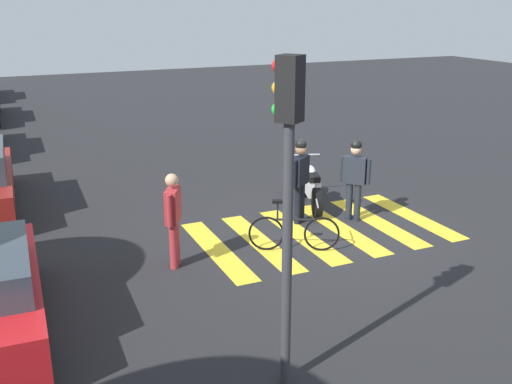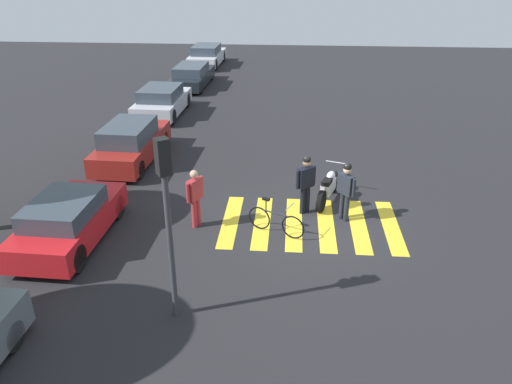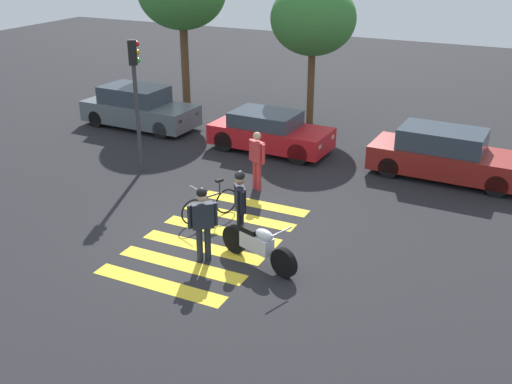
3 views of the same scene
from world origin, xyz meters
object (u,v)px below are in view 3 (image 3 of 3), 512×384
object	(u,v)px
police_motorcycle	(258,245)
leaning_bicycle	(210,205)
officer_by_motorcycle	(240,202)
car_red_convertible	(270,132)
car_grey_coupe	(139,108)
pedestrian_bystander	(257,157)
officer_on_foot	(203,219)
car_maroon_wagon	(446,155)
traffic_light_pole	(136,85)

from	to	relation	value
police_motorcycle	leaning_bicycle	world-z (taller)	police_motorcycle
police_motorcycle	officer_by_motorcycle	size ratio (longest dim) A/B	1.16
officer_by_motorcycle	car_red_convertible	size ratio (longest dim) A/B	0.45
leaning_bicycle	car_grey_coupe	distance (m)	8.45
pedestrian_bystander	car_grey_coupe	bearing A→B (deg)	152.04
officer_on_foot	car_maroon_wagon	size ratio (longest dim) A/B	0.39
car_red_convertible	traffic_light_pole	distance (m)	4.78
police_motorcycle	officer_on_foot	distance (m)	1.32
car_grey_coupe	traffic_light_pole	bearing A→B (deg)	-53.34
pedestrian_bystander	car_grey_coupe	distance (m)	7.37
police_motorcycle	car_red_convertible	size ratio (longest dim) A/B	0.52
officer_on_foot	pedestrian_bystander	world-z (taller)	officer_on_foot
officer_by_motorcycle	traffic_light_pole	distance (m)	5.76
officer_on_foot	traffic_light_pole	distance (m)	6.12
officer_on_foot	car_maroon_wagon	distance (m)	8.30
police_motorcycle	car_maroon_wagon	world-z (taller)	car_maroon_wagon
officer_on_foot	officer_by_motorcycle	bearing A→B (deg)	73.01
officer_on_foot	car_grey_coupe	distance (m)	10.44
pedestrian_bystander	car_maroon_wagon	world-z (taller)	pedestrian_bystander
leaning_bicycle	traffic_light_pole	bearing A→B (deg)	150.74
officer_by_motorcycle	pedestrian_bystander	bearing A→B (deg)	108.77
officer_on_foot	traffic_light_pole	bearing A→B (deg)	138.91
pedestrian_bystander	car_maroon_wagon	distance (m)	5.60
leaning_bicycle	car_red_convertible	bearing A→B (deg)	98.67
police_motorcycle	car_red_convertible	world-z (taller)	car_red_convertible
pedestrian_bystander	car_red_convertible	size ratio (longest dim) A/B	0.42
traffic_light_pole	officer_by_motorcycle	bearing A→B (deg)	-30.09
car_red_convertible	police_motorcycle	bearing A→B (deg)	-67.22
leaning_bicycle	car_red_convertible	world-z (taller)	car_red_convertible
leaning_bicycle	traffic_light_pole	size ratio (longest dim) A/B	0.39
police_motorcycle	car_maroon_wagon	xyz separation A→B (m)	(2.75, 6.94, 0.23)
officer_on_foot	car_red_convertible	size ratio (longest dim) A/B	0.44
leaning_bicycle	officer_by_motorcycle	xyz separation A→B (m)	(1.27, -0.80, 0.67)
officer_by_motorcycle	pedestrian_bystander	xyz separation A→B (m)	(-1.02, 3.01, -0.08)
officer_on_foot	traffic_light_pole	xyz separation A→B (m)	(-4.44, 3.87, 1.65)
car_grey_coupe	car_red_convertible	xyz separation A→B (m)	(5.44, -0.31, -0.07)
car_grey_coupe	officer_by_motorcycle	bearing A→B (deg)	-40.64
car_red_convertible	officer_on_foot	bearing A→B (deg)	-76.47
leaning_bicycle	car_red_convertible	xyz separation A→B (m)	(-0.82, 5.35, 0.26)
officer_by_motorcycle	pedestrian_bystander	size ratio (longest dim) A/B	1.06
officer_by_motorcycle	car_maroon_wagon	distance (m)	7.17
officer_by_motorcycle	car_maroon_wagon	size ratio (longest dim) A/B	0.40
officer_on_foot	car_grey_coupe	world-z (taller)	officer_on_foot
officer_on_foot	officer_by_motorcycle	size ratio (longest dim) A/B	0.97
leaning_bicycle	pedestrian_bystander	distance (m)	2.30
officer_by_motorcycle	car_red_convertible	xyz separation A→B (m)	(-2.08, 6.16, -0.41)
car_maroon_wagon	traffic_light_pole	bearing A→B (deg)	-157.53
officer_on_foot	car_red_convertible	xyz separation A→B (m)	(-1.75, 7.26, -0.37)
officer_on_foot	traffic_light_pole	size ratio (longest dim) A/B	0.45
pedestrian_bystander	car_maroon_wagon	xyz separation A→B (m)	(4.58, 3.21, -0.27)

